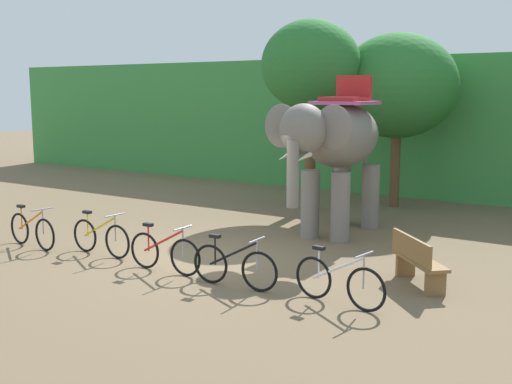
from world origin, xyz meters
TOP-DOWN VIEW (x-y plane):
  - ground_plane at (0.00, 0.00)m, footprint 80.00×80.00m
  - foliage_hedge at (0.00, 12.58)m, footprint 36.00×6.00m
  - tree_far_right at (-0.89, 6.04)m, footprint 2.81×2.81m
  - tree_center_left at (1.00, 7.82)m, footprint 3.44×3.44m
  - elephant at (1.26, 3.41)m, footprint 2.08×4.16m
  - bike_orange at (-3.74, -1.37)m, footprint 1.71×0.52m
  - bike_yellow at (-1.97, -1.01)m, footprint 1.71×0.52m
  - bike_red at (-0.00, -1.24)m, footprint 1.71×0.52m
  - bike_black at (1.65, -1.28)m, footprint 1.71×0.52m
  - bike_white at (3.59, -1.11)m, footprint 1.70×0.52m
  - wooden_bench at (4.27, 0.57)m, footprint 1.34×1.36m

SIDE VIEW (x-z plane):
  - ground_plane at x=0.00m, z-range 0.00..0.00m
  - bike_orange at x=-3.74m, z-range -0.07..0.85m
  - bike_yellow at x=-1.97m, z-range -0.07..0.85m
  - bike_red at x=0.00m, z-range -0.07..0.85m
  - bike_black at x=1.65m, z-range -0.07..0.85m
  - bike_white at x=3.59m, z-range -0.07..0.85m
  - wooden_bench at x=4.27m, z-range 0.03..0.92m
  - elephant at x=1.26m, z-range 0.31..4.09m
  - foliage_hedge at x=0.00m, z-range 0.00..4.52m
  - tree_center_left at x=1.00m, z-range 1.01..6.09m
  - tree_far_right at x=-0.89m, z-range 1.39..6.80m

